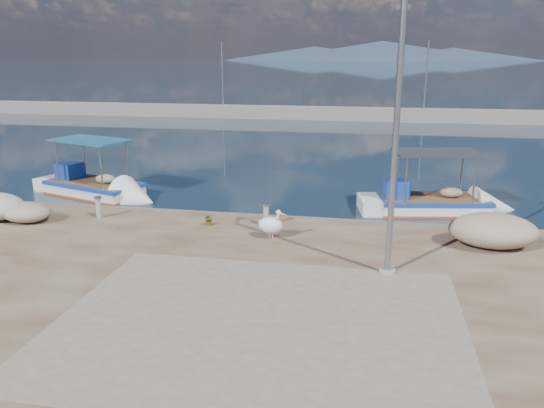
{
  "coord_description": "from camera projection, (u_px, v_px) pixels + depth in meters",
  "views": [
    {
      "loc": [
        3.25,
        -13.33,
        6.22
      ],
      "look_at": [
        0.0,
        3.8,
        1.3
      ],
      "focal_mm": 35.0,
      "sensor_mm": 36.0,
      "label": 1
    }
  ],
  "objects": [
    {
      "name": "ground",
      "position": [
        247.0,
        285.0,
        14.88
      ],
      "size": [
        1400.0,
        1400.0,
        0.0
      ],
      "primitive_type": "plane",
      "color": "#162635",
      "rests_on": "ground"
    },
    {
      "name": "quay_patch",
      "position": [
        259.0,
        323.0,
        11.73
      ],
      "size": [
        9.0,
        7.0,
        0.01
      ],
      "primitive_type": "cube",
      "color": "gray",
      "rests_on": "quay"
    },
    {
      "name": "breakwater",
      "position": [
        340.0,
        114.0,
        52.54
      ],
      "size": [
        120.0,
        2.2,
        7.5
      ],
      "color": "gray",
      "rests_on": "ground"
    },
    {
      "name": "mountains",
      "position": [
        377.0,
        52.0,
        626.13
      ],
      "size": [
        370.0,
        280.0,
        22.0
      ],
      "color": "#28384C",
      "rests_on": "ground"
    },
    {
      "name": "boat_left",
      "position": [
        94.0,
        190.0,
        24.4
      ],
      "size": [
        6.56,
        3.9,
        3.0
      ],
      "rotation": [
        0.0,
        0.0,
        -0.32
      ],
      "color": "white",
      "rests_on": "ground"
    },
    {
      "name": "boat_right",
      "position": [
        431.0,
        206.0,
        21.78
      ],
      "size": [
        6.32,
        3.0,
        2.92
      ],
      "rotation": [
        0.0,
        0.0,
        0.17
      ],
      "color": "white",
      "rests_on": "ground"
    },
    {
      "name": "pelican",
      "position": [
        271.0,
        225.0,
        16.96
      ],
      "size": [
        1.06,
        0.74,
        1.01
      ],
      "rotation": [
        0.0,
        0.0,
        -0.4
      ],
      "color": "tan",
      "rests_on": "quay"
    },
    {
      "name": "lamp_post",
      "position": [
        395.0,
        153.0,
        13.54
      ],
      "size": [
        0.44,
        0.96,
        7.0
      ],
      "color": "gray",
      "rests_on": "quay"
    },
    {
      "name": "bollard_near",
      "position": [
        266.0,
        214.0,
        18.27
      ],
      "size": [
        0.26,
        0.26,
        0.79
      ],
      "color": "gray",
      "rests_on": "quay"
    },
    {
      "name": "bollard_far",
      "position": [
        99.0,
        206.0,
        19.2
      ],
      "size": [
        0.26,
        0.26,
        0.78
      ],
      "color": "gray",
      "rests_on": "quay"
    },
    {
      "name": "potted_plant",
      "position": [
        209.0,
        220.0,
        18.39
      ],
      "size": [
        0.47,
        0.44,
        0.41
      ],
      "primitive_type": "imported",
      "rotation": [
        0.0,
        0.0,
        0.41
      ],
      "color": "#33722D",
      "rests_on": "quay"
    },
    {
      "name": "net_pile_c",
      "position": [
        493.0,
        230.0,
        16.27
      ],
      "size": [
        2.64,
        1.88,
        1.04
      ],
      "primitive_type": "ellipsoid",
      "color": "#C0A78F",
      "rests_on": "quay"
    },
    {
      "name": "net_pile_b",
      "position": [
        27.0,
        213.0,
        18.76
      ],
      "size": [
        1.71,
        1.33,
        0.66
      ],
      "primitive_type": "ellipsoid",
      "color": "#C0A78F",
      "rests_on": "quay"
    }
  ]
}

